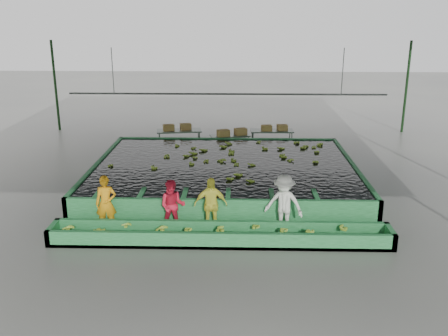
{
  "coord_description": "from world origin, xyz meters",
  "views": [
    {
      "loc": [
        0.49,
        -16.89,
        6.47
      ],
      "look_at": [
        0.0,
        0.5,
        1.0
      ],
      "focal_mm": 40.0,
      "sensor_mm": 36.0,
      "label": 1
    }
  ],
  "objects_px": {
    "worker_a": "(106,203)",
    "worker_b": "(173,206)",
    "box_stack_left": "(177,130)",
    "box_stack_right": "(274,130)",
    "worker_d": "(284,204)",
    "packing_table_left": "(179,140)",
    "box_stack_mid": "(232,135)",
    "worker_c": "(211,205)",
    "packing_table_right": "(272,140)",
    "sorting_trough": "(220,235)",
    "flotation_tank": "(225,174)",
    "packing_table_mid": "(230,144)"
  },
  "relations": [
    {
      "from": "worker_b",
      "to": "packing_table_mid",
      "type": "bearing_deg",
      "value": 79.63
    },
    {
      "from": "worker_d",
      "to": "box_stack_right",
      "type": "bearing_deg",
      "value": 108.76
    },
    {
      "from": "worker_a",
      "to": "worker_b",
      "type": "height_order",
      "value": "worker_a"
    },
    {
      "from": "packing_table_left",
      "to": "box_stack_mid",
      "type": "height_order",
      "value": "box_stack_mid"
    },
    {
      "from": "worker_c",
      "to": "box_stack_right",
      "type": "relative_size",
      "value": 1.36
    },
    {
      "from": "packing_table_left",
      "to": "box_stack_right",
      "type": "xyz_separation_m",
      "value": [
        4.63,
        0.17,
        0.46
      ]
    },
    {
      "from": "sorting_trough",
      "to": "worker_d",
      "type": "distance_m",
      "value": 2.17
    },
    {
      "from": "worker_a",
      "to": "worker_d",
      "type": "distance_m",
      "value": 5.42
    },
    {
      "from": "flotation_tank",
      "to": "worker_a",
      "type": "bearing_deg",
      "value": -129.26
    },
    {
      "from": "packing_table_left",
      "to": "packing_table_mid",
      "type": "bearing_deg",
      "value": -9.88
    },
    {
      "from": "packing_table_right",
      "to": "flotation_tank",
      "type": "bearing_deg",
      "value": -111.79
    },
    {
      "from": "packing_table_left",
      "to": "box_stack_mid",
      "type": "bearing_deg",
      "value": -10.98
    },
    {
      "from": "sorting_trough",
      "to": "packing_table_mid",
      "type": "distance_m",
      "value": 9.84
    },
    {
      "from": "box_stack_left",
      "to": "packing_table_right",
      "type": "bearing_deg",
      "value": 2.83
    },
    {
      "from": "box_stack_left",
      "to": "box_stack_right",
      "type": "relative_size",
      "value": 1.06
    },
    {
      "from": "worker_b",
      "to": "box_stack_mid",
      "type": "xyz_separation_m",
      "value": [
        1.69,
        8.97,
        0.03
      ]
    },
    {
      "from": "box_stack_left",
      "to": "box_stack_mid",
      "type": "bearing_deg",
      "value": -10.74
    },
    {
      "from": "packing_table_right",
      "to": "box_stack_left",
      "type": "distance_m",
      "value": 4.64
    },
    {
      "from": "box_stack_left",
      "to": "box_stack_right",
      "type": "bearing_deg",
      "value": 1.97
    },
    {
      "from": "flotation_tank",
      "to": "worker_d",
      "type": "relative_size",
      "value": 5.46
    },
    {
      "from": "box_stack_right",
      "to": "box_stack_left",
      "type": "bearing_deg",
      "value": -178.03
    },
    {
      "from": "sorting_trough",
      "to": "box_stack_left",
      "type": "xyz_separation_m",
      "value": [
        -2.45,
        10.27,
        0.72
      ]
    },
    {
      "from": "worker_d",
      "to": "packing_table_mid",
      "type": "xyz_separation_m",
      "value": [
        -1.78,
        9.03,
        -0.5
      ]
    },
    {
      "from": "packing_table_mid",
      "to": "flotation_tank",
      "type": "bearing_deg",
      "value": -91.5
    },
    {
      "from": "box_stack_mid",
      "to": "packing_table_left",
      "type": "bearing_deg",
      "value": 169.02
    },
    {
      "from": "worker_c",
      "to": "worker_d",
      "type": "relative_size",
      "value": 0.94
    },
    {
      "from": "sorting_trough",
      "to": "packing_table_right",
      "type": "relative_size",
      "value": 4.82
    },
    {
      "from": "box_stack_mid",
      "to": "box_stack_right",
      "type": "bearing_deg",
      "value": 18.04
    },
    {
      "from": "box_stack_left",
      "to": "box_stack_mid",
      "type": "xyz_separation_m",
      "value": [
        2.67,
        -0.51,
        -0.13
      ]
    },
    {
      "from": "box_stack_left",
      "to": "worker_b",
      "type": "bearing_deg",
      "value": -84.13
    },
    {
      "from": "worker_c",
      "to": "packing_table_right",
      "type": "relative_size",
      "value": 0.83
    },
    {
      "from": "box_stack_mid",
      "to": "packing_table_mid",
      "type": "bearing_deg",
      "value": 144.53
    },
    {
      "from": "worker_a",
      "to": "box_stack_right",
      "type": "xyz_separation_m",
      "value": [
        5.79,
        9.63,
        0.07
      ]
    },
    {
      "from": "worker_a",
      "to": "box_stack_mid",
      "type": "xyz_separation_m",
      "value": [
        3.73,
        8.97,
        -0.03
      ]
    },
    {
      "from": "worker_d",
      "to": "packing_table_right",
      "type": "height_order",
      "value": "worker_d"
    },
    {
      "from": "packing_table_right",
      "to": "worker_a",
      "type": "bearing_deg",
      "value": -120.32
    },
    {
      "from": "worker_c",
      "to": "sorting_trough",
      "type": "bearing_deg",
      "value": -74.38
    },
    {
      "from": "box_stack_mid",
      "to": "worker_c",
      "type": "bearing_deg",
      "value": -93.41
    },
    {
      "from": "worker_d",
      "to": "packing_table_left",
      "type": "relative_size",
      "value": 0.86
    },
    {
      "from": "sorting_trough",
      "to": "packing_table_right",
      "type": "height_order",
      "value": "packing_table_right"
    },
    {
      "from": "worker_d",
      "to": "packing_table_mid",
      "type": "distance_m",
      "value": 9.22
    },
    {
      "from": "flotation_tank",
      "to": "packing_table_left",
      "type": "bearing_deg",
      "value": 114.53
    },
    {
      "from": "worker_a",
      "to": "packing_table_right",
      "type": "bearing_deg",
      "value": 52.73
    },
    {
      "from": "sorting_trough",
      "to": "packing_table_left",
      "type": "distance_m",
      "value": 10.54
    },
    {
      "from": "sorting_trough",
      "to": "worker_c",
      "type": "height_order",
      "value": "worker_c"
    },
    {
      "from": "packing_table_right",
      "to": "box_stack_right",
      "type": "distance_m",
      "value": 0.49
    },
    {
      "from": "box_stack_right",
      "to": "packing_table_right",
      "type": "bearing_deg",
      "value": 149.96
    },
    {
      "from": "sorting_trough",
      "to": "worker_b",
      "type": "xyz_separation_m",
      "value": [
        -1.47,
        0.8,
        0.56
      ]
    },
    {
      "from": "worker_c",
      "to": "packing_table_left",
      "type": "height_order",
      "value": "worker_c"
    },
    {
      "from": "worker_a",
      "to": "packing_table_left",
      "type": "relative_size",
      "value": 0.82
    }
  ]
}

